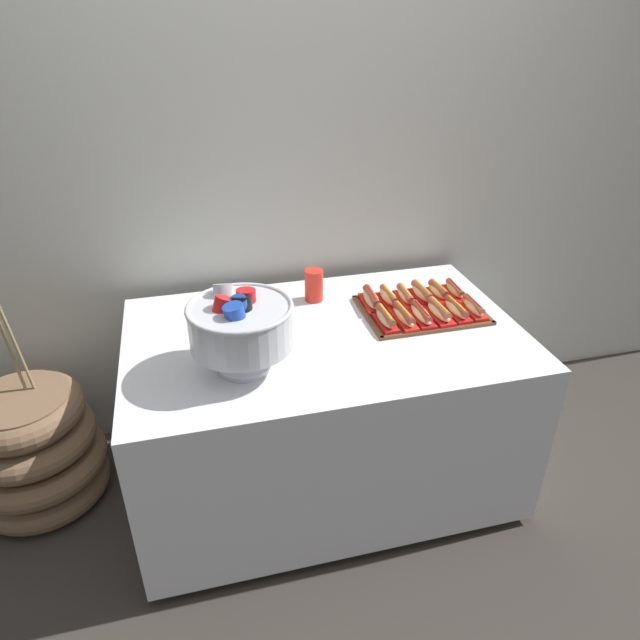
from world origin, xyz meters
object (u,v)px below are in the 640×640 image
object	(u,v)px
punch_bowl	(240,324)
floor_vase	(34,449)
hot_dog_7	(389,298)
hot_dog_1	(403,316)
serving_tray	(421,310)
buffet_table	(324,406)
hot_dog_0	(385,319)
hot_dog_8	(405,296)
hot_dog_6	(371,300)
hot_dog_4	(456,310)
hot_dog_5	(473,307)
hot_dog_11	(455,290)
hot_dog_10	(439,292)
hot_dog_9	(422,294)
hot_dog_2	(421,315)
cup_stack	(314,285)
hot_dog_3	(439,312)

from	to	relation	value
punch_bowl	floor_vase	bearing A→B (deg)	156.61
hot_dog_7	hot_dog_1	bearing A→B (deg)	-89.74
serving_tray	floor_vase	bearing A→B (deg)	175.05
buffet_table	hot_dog_1	world-z (taller)	hot_dog_1
hot_dog_0	hot_dog_8	xyz separation A→B (m)	(0.15, 0.17, -0.00)
hot_dog_0	hot_dog_6	world-z (taller)	hot_dog_6
hot_dog_4	floor_vase	bearing A→B (deg)	172.68
hot_dog_5	hot_dog_8	size ratio (longest dim) A/B	1.00
floor_vase	hot_dog_8	world-z (taller)	floor_vase
buffet_table	hot_dog_6	bearing A→B (deg)	31.11
serving_tray	hot_dog_5	world-z (taller)	hot_dog_5
hot_dog_4	hot_dog_6	bearing A→B (deg)	151.45
floor_vase	hot_dog_1	distance (m)	1.61
buffet_table	punch_bowl	bearing A→B (deg)	-153.27
hot_dog_7	hot_dog_11	distance (m)	0.30
hot_dog_0	hot_dog_10	distance (m)	0.34
hot_dog_9	hot_dog_10	distance (m)	0.08
hot_dog_2	floor_vase	bearing A→B (deg)	171.97
punch_bowl	serving_tray	bearing A→B (deg)	16.83
hot_dog_5	hot_dog_2	bearing A→B (deg)	-179.74
punch_bowl	hot_dog_8	bearing A→B (deg)	23.39
serving_tray	cup_stack	size ratio (longest dim) A/B	3.53
hot_dog_1	hot_dog_2	xyz separation A→B (m)	(0.07, 0.00, -0.00)
hot_dog_2	cup_stack	bearing A→B (deg)	141.18
buffet_table	cup_stack	world-z (taller)	cup_stack
hot_dog_11	hot_dog_2	bearing A→B (deg)	-143.49
hot_dog_11	punch_bowl	world-z (taller)	punch_bowl
hot_dog_7	hot_dog_3	bearing A→B (deg)	-47.47
serving_tray	punch_bowl	world-z (taller)	punch_bowl
hot_dog_2	cup_stack	world-z (taller)	cup_stack
hot_dog_1	hot_dog_8	world-z (taller)	hot_dog_1
hot_dog_1	hot_dog_10	size ratio (longest dim) A/B	1.17
floor_vase	hot_dog_8	xyz separation A→B (m)	(1.57, -0.06, 0.54)
hot_dog_7	punch_bowl	bearing A→B (deg)	-154.25
floor_vase	hot_dog_4	world-z (taller)	floor_vase
hot_dog_0	hot_dog_5	size ratio (longest dim) A/B	1.02
hot_dog_3	cup_stack	world-z (taller)	cup_stack
buffet_table	cup_stack	size ratio (longest dim) A/B	11.06
hot_dog_3	hot_dog_9	size ratio (longest dim) A/B	1.08
hot_dog_8	hot_dog_11	distance (m)	0.23
hot_dog_9	hot_dog_10	xyz separation A→B (m)	(0.07, 0.00, -0.00)
hot_dog_11	cup_stack	xyz separation A→B (m)	(-0.59, 0.13, 0.04)
hot_dog_11	hot_dog_5	bearing A→B (deg)	-89.74
buffet_table	hot_dog_10	size ratio (longest dim) A/B	9.67
hot_dog_9	floor_vase	bearing A→B (deg)	178.03
hot_dog_5	hot_dog_7	distance (m)	0.34
floor_vase	hot_dog_10	world-z (taller)	floor_vase
hot_dog_2	hot_dog_8	world-z (taller)	same
serving_tray	hot_dog_6	bearing A→B (deg)	156.51
hot_dog_9	cup_stack	bearing A→B (deg)	163.83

